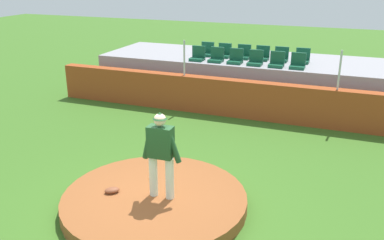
{
  "coord_description": "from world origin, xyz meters",
  "views": [
    {
      "loc": [
        3.38,
        -6.64,
        4.56
      ],
      "look_at": [
        0.0,
        2.1,
        1.17
      ],
      "focal_mm": 39.17,
      "sensor_mm": 36.0,
      "label": 1
    }
  ],
  "objects_px": {
    "stadium_chair_0": "(198,56)",
    "stadium_chair_5": "(298,64)",
    "stadium_chair_2": "(236,59)",
    "pitcher": "(161,149)",
    "stadium_chair_6": "(207,51)",
    "fielding_glove": "(112,190)",
    "stadium_chair_11": "(302,58)",
    "stadium_chair_8": "(244,54)",
    "stadium_chair_7": "(224,53)",
    "stadium_chair_3": "(255,60)",
    "baseball": "(151,177)",
    "stadium_chair_4": "(277,62)",
    "stadium_chair_10": "(281,57)",
    "stadium_chair_9": "(262,56)",
    "stadium_chair_1": "(216,57)"
  },
  "relations": [
    {
      "from": "stadium_chair_0",
      "to": "stadium_chair_5",
      "type": "bearing_deg",
      "value": 179.8
    },
    {
      "from": "stadium_chair_5",
      "to": "stadium_chair_2",
      "type": "bearing_deg",
      "value": -0.6
    },
    {
      "from": "pitcher",
      "to": "stadium_chair_5",
      "type": "height_order",
      "value": "pitcher"
    },
    {
      "from": "stadium_chair_6",
      "to": "fielding_glove",
      "type": "bearing_deg",
      "value": 96.1
    },
    {
      "from": "stadium_chair_0",
      "to": "stadium_chair_11",
      "type": "bearing_deg",
      "value": -165.41
    },
    {
      "from": "stadium_chair_2",
      "to": "stadium_chair_8",
      "type": "height_order",
      "value": "same"
    },
    {
      "from": "fielding_glove",
      "to": "stadium_chair_7",
      "type": "distance_m",
      "value": 8.46
    },
    {
      "from": "stadium_chair_7",
      "to": "stadium_chair_3",
      "type": "bearing_deg",
      "value": 147.19
    },
    {
      "from": "baseball",
      "to": "stadium_chair_4",
      "type": "distance_m",
      "value": 6.91
    },
    {
      "from": "pitcher",
      "to": "stadium_chair_0",
      "type": "xyz_separation_m",
      "value": [
        -1.93,
        7.24,
        0.33
      ]
    },
    {
      "from": "stadium_chair_3",
      "to": "stadium_chair_10",
      "type": "bearing_deg",
      "value": -127.89
    },
    {
      "from": "stadium_chair_2",
      "to": "stadium_chair_10",
      "type": "xyz_separation_m",
      "value": [
        1.41,
        0.89,
        0.0
      ]
    },
    {
      "from": "stadium_chair_5",
      "to": "stadium_chair_7",
      "type": "distance_m",
      "value": 2.93
    },
    {
      "from": "stadium_chair_2",
      "to": "stadium_chair_9",
      "type": "xyz_separation_m",
      "value": [
        0.74,
        0.88,
        0.0
      ]
    },
    {
      "from": "stadium_chair_0",
      "to": "stadium_chair_1",
      "type": "relative_size",
      "value": 1.0
    },
    {
      "from": "stadium_chair_4",
      "to": "stadium_chair_8",
      "type": "relative_size",
      "value": 1.0
    },
    {
      "from": "pitcher",
      "to": "stadium_chair_3",
      "type": "xyz_separation_m",
      "value": [
        0.17,
        7.23,
        0.33
      ]
    },
    {
      "from": "stadium_chair_6",
      "to": "stadium_chair_8",
      "type": "relative_size",
      "value": 1.0
    },
    {
      "from": "stadium_chair_0",
      "to": "stadium_chair_10",
      "type": "xyz_separation_m",
      "value": [
        2.81,
        0.9,
        0.0
      ]
    },
    {
      "from": "stadium_chair_7",
      "to": "fielding_glove",
      "type": "bearing_deg",
      "value": 91.41
    },
    {
      "from": "baseball",
      "to": "stadium_chair_10",
      "type": "bearing_deg",
      "value": 79.35
    },
    {
      "from": "stadium_chair_10",
      "to": "stadium_chair_3",
      "type": "bearing_deg",
      "value": 52.11
    },
    {
      "from": "pitcher",
      "to": "baseball",
      "type": "height_order",
      "value": "pitcher"
    },
    {
      "from": "baseball",
      "to": "stadium_chair_6",
      "type": "relative_size",
      "value": 0.15
    },
    {
      "from": "fielding_glove",
      "to": "stadium_chair_10",
      "type": "height_order",
      "value": "stadium_chair_10"
    },
    {
      "from": "stadium_chair_5",
      "to": "stadium_chair_11",
      "type": "bearing_deg",
      "value": -91.9
    },
    {
      "from": "pitcher",
      "to": "stadium_chair_8",
      "type": "bearing_deg",
      "value": 91.89
    },
    {
      "from": "stadium_chair_4",
      "to": "stadium_chair_5",
      "type": "xyz_separation_m",
      "value": [
        0.69,
        0.01,
        0.0
      ]
    },
    {
      "from": "stadium_chair_5",
      "to": "stadium_chair_9",
      "type": "relative_size",
      "value": 1.0
    },
    {
      "from": "stadium_chair_7",
      "to": "stadium_chair_10",
      "type": "relative_size",
      "value": 1.0
    },
    {
      "from": "pitcher",
      "to": "stadium_chair_1",
      "type": "bearing_deg",
      "value": 98.14
    },
    {
      "from": "stadium_chair_11",
      "to": "stadium_chair_0",
      "type": "bearing_deg",
      "value": 14.59
    },
    {
      "from": "baseball",
      "to": "stadium_chair_1",
      "type": "relative_size",
      "value": 0.15
    },
    {
      "from": "stadium_chair_3",
      "to": "stadium_chair_11",
      "type": "relative_size",
      "value": 1.0
    },
    {
      "from": "stadium_chair_1",
      "to": "stadium_chair_5",
      "type": "xyz_separation_m",
      "value": [
        2.81,
        -0.02,
        0.0
      ]
    },
    {
      "from": "stadium_chair_4",
      "to": "fielding_glove",
      "type": "bearing_deg",
      "value": 75.7
    },
    {
      "from": "stadium_chair_5",
      "to": "stadium_chair_9",
      "type": "height_order",
      "value": "same"
    },
    {
      "from": "stadium_chair_8",
      "to": "pitcher",
      "type": "bearing_deg",
      "value": 93.4
    },
    {
      "from": "stadium_chair_11",
      "to": "baseball",
      "type": "bearing_deg",
      "value": 74.13
    },
    {
      "from": "stadium_chair_1",
      "to": "stadium_chair_11",
      "type": "height_order",
      "value": "same"
    },
    {
      "from": "stadium_chair_3",
      "to": "stadium_chair_6",
      "type": "xyz_separation_m",
      "value": [
        -2.07,
        0.93,
        0.0
      ]
    },
    {
      "from": "stadium_chair_4",
      "to": "stadium_chair_5",
      "type": "relative_size",
      "value": 1.0
    },
    {
      "from": "stadium_chair_6",
      "to": "stadium_chair_10",
      "type": "distance_m",
      "value": 2.78
    },
    {
      "from": "baseball",
      "to": "stadium_chair_4",
      "type": "height_order",
      "value": "stadium_chair_4"
    },
    {
      "from": "stadium_chair_4",
      "to": "baseball",
      "type": "bearing_deg",
      "value": 77.79
    },
    {
      "from": "pitcher",
      "to": "stadium_chair_5",
      "type": "xyz_separation_m",
      "value": [
        1.58,
        7.23,
        0.33
      ]
    },
    {
      "from": "fielding_glove",
      "to": "stadium_chair_10",
      "type": "distance_m",
      "value": 8.68
    },
    {
      "from": "stadium_chair_0",
      "to": "stadium_chair_9",
      "type": "distance_m",
      "value": 2.31
    },
    {
      "from": "stadium_chair_1",
      "to": "stadium_chair_7",
      "type": "distance_m",
      "value": 0.87
    },
    {
      "from": "baseball",
      "to": "stadium_chair_7",
      "type": "xyz_separation_m",
      "value": [
        -0.67,
        7.53,
        1.33
      ]
    }
  ]
}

